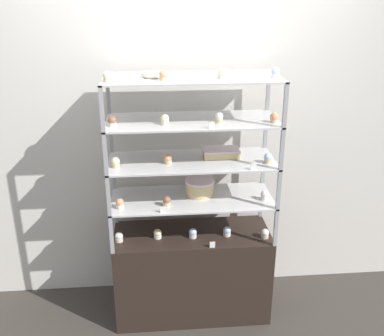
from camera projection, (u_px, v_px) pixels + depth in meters
ground_plane at (192, 309)px, 3.44m from camera, size 20.00×20.00×0.00m
back_wall at (188, 132)px, 3.30m from camera, size 8.00×0.05×2.60m
display_base at (192, 272)px, 3.32m from camera, size 1.11×0.45×0.67m
display_riser_lower at (192, 200)px, 3.10m from camera, size 1.11×0.45×0.28m
display_riser_middle at (192, 163)px, 3.00m from camera, size 1.11×0.45×0.28m
display_riser_upper at (192, 123)px, 2.89m from camera, size 1.11×0.45×0.28m
display_riser_top at (192, 80)px, 2.79m from camera, size 1.11×0.45×0.28m
layer_cake_centerpiece at (200, 187)px, 3.13m from camera, size 0.21×0.21×0.11m
sheet_cake_frosted at (221, 153)px, 3.05m from camera, size 0.24×0.15×0.06m
cupcake_0 at (119, 237)px, 3.08m from camera, size 0.06×0.06×0.07m
cupcake_1 at (158, 234)px, 3.12m from camera, size 0.06×0.06×0.07m
cupcake_2 at (193, 233)px, 3.13m from camera, size 0.06×0.06×0.07m
cupcake_3 at (227, 231)px, 3.15m from camera, size 0.06×0.06×0.07m
cupcake_4 at (265, 234)px, 3.13m from camera, size 0.06×0.06×0.07m
price_tag_0 at (212, 245)px, 3.01m from camera, size 0.04×0.00×0.04m
cupcake_5 at (120, 204)px, 2.93m from camera, size 0.05×0.05×0.07m
cupcake_6 at (167, 201)px, 2.97m from camera, size 0.05×0.05×0.07m
cupcake_7 at (265, 195)px, 3.05m from camera, size 0.05×0.05×0.07m
price_tag_1 at (163, 210)px, 2.88m from camera, size 0.04×0.00×0.04m
cupcake_8 at (115, 163)px, 2.86m from camera, size 0.06×0.06×0.07m
cupcake_9 at (168, 159)px, 2.93m from camera, size 0.06×0.06×0.07m
cupcake_10 at (268, 158)px, 2.93m from camera, size 0.06×0.06×0.07m
price_tag_2 at (254, 167)px, 2.82m from camera, size 0.04×0.00×0.04m
cupcake_11 at (112, 121)px, 2.75m from camera, size 0.05×0.05×0.07m
cupcake_12 at (165, 120)px, 2.78m from camera, size 0.05×0.05×0.07m
cupcake_13 at (219, 117)px, 2.83m from camera, size 0.05×0.05×0.07m
cupcake_14 at (274, 118)px, 2.82m from camera, size 0.05×0.05×0.07m
price_tag_3 at (212, 125)px, 2.70m from camera, size 0.04×0.00×0.04m
cupcake_15 at (107, 77)px, 2.62m from camera, size 0.05×0.05×0.06m
cupcake_16 at (163, 75)px, 2.66m from camera, size 0.05×0.05×0.06m
cupcake_17 at (222, 74)px, 2.72m from camera, size 0.05×0.05×0.06m
cupcake_18 at (275, 72)px, 2.76m from camera, size 0.05×0.05×0.06m
price_tag_4 at (179, 80)px, 2.58m from camera, size 0.04×0.00×0.04m
donut_glazed at (153, 74)px, 2.76m from camera, size 0.14×0.14×0.03m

